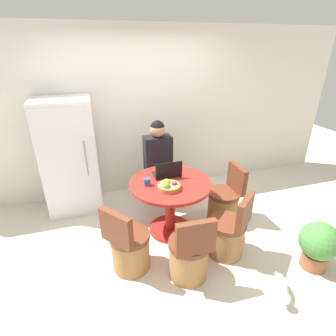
% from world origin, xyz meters
% --- Properties ---
extents(ground_plane, '(12.00, 12.00, 0.00)m').
position_xyz_m(ground_plane, '(0.00, 0.00, 0.00)').
color(ground_plane, beige).
extents(wall_back, '(7.00, 0.06, 2.60)m').
position_xyz_m(wall_back, '(0.00, 1.58, 1.30)').
color(wall_back, silver).
rests_on(wall_back, ground_plane).
extents(refrigerator, '(0.75, 0.63, 1.67)m').
position_xyz_m(refrigerator, '(-1.14, 1.22, 0.84)').
color(refrigerator, white).
rests_on(refrigerator, ground_plane).
extents(dining_table, '(1.03, 1.03, 0.75)m').
position_xyz_m(dining_table, '(0.07, 0.25, 0.51)').
color(dining_table, '#B2261E').
rests_on(dining_table, ground_plane).
extents(chair_near_left_corner, '(0.51, 0.51, 0.83)m').
position_xyz_m(chair_near_left_corner, '(-0.57, -0.25, 0.28)').
color(chair_near_left_corner, '#9E7042').
rests_on(chair_near_left_corner, ground_plane).
extents(chair_right_side, '(0.44, 0.44, 0.83)m').
position_xyz_m(chair_right_side, '(0.87, 0.26, 0.28)').
color(chair_right_side, '#9E7042').
rests_on(chair_right_side, ground_plane).
extents(chair_near_camera, '(0.44, 0.44, 0.83)m').
position_xyz_m(chair_near_camera, '(0.03, -0.55, 0.28)').
color(chair_near_camera, '#9E7042').
rests_on(chair_near_camera, ground_plane).
extents(chair_near_right_corner, '(0.51, 0.51, 0.83)m').
position_xyz_m(chair_near_right_corner, '(0.59, -0.36, 0.28)').
color(chair_near_right_corner, '#9E7042').
rests_on(chair_near_right_corner, ground_plane).
extents(person_seated, '(0.40, 0.37, 1.35)m').
position_xyz_m(person_seated, '(0.09, 0.99, 0.75)').
color(person_seated, '#2D2D38').
rests_on(person_seated, ground_plane).
extents(laptop, '(0.35, 0.24, 0.23)m').
position_xyz_m(laptop, '(0.08, 0.42, 0.79)').
color(laptop, '#232328').
rests_on(laptop, dining_table).
extents(fruit_bowl, '(0.28, 0.28, 0.10)m').
position_xyz_m(fruit_bowl, '(0.00, 0.10, 0.78)').
color(fruit_bowl, olive).
rests_on(fruit_bowl, dining_table).
extents(coffee_cup, '(0.08, 0.08, 0.09)m').
position_xyz_m(coffee_cup, '(-0.23, 0.26, 0.79)').
color(coffee_cup, '#2D4C84').
rests_on(coffee_cup, dining_table).
extents(cat, '(0.24, 0.39, 0.19)m').
position_xyz_m(cat, '(0.83, -1.06, 0.10)').
color(cat, white).
rests_on(cat, ground_plane).
extents(potted_plant, '(0.42, 0.42, 0.58)m').
position_xyz_m(potted_plant, '(1.43, -0.84, 0.32)').
color(potted_plant, '#935638').
rests_on(potted_plant, ground_plane).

